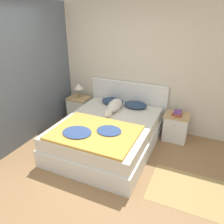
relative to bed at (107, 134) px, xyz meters
The scene contains 14 objects.
ground_plane 1.03m from the bed, 95.94° to the right, with size 16.00×16.00×0.00m, color #997047.
wall_back 1.52m from the bed, 95.22° to the left, with size 9.00×0.06×2.55m.
wall_side_left 1.85m from the bed, behind, with size 0.06×3.10×2.55m.
bed is the anchor object (origin of this frame).
headboard 1.09m from the bed, 90.00° to the left, with size 1.72×0.06×0.98m.
nightstand_left 1.37m from the bed, 144.35° to the left, with size 0.46×0.41×0.54m.
nightstand_right 1.37m from the bed, 35.65° to the left, with size 0.46×0.41×0.54m.
pillow_left 0.92m from the bed, 107.64° to the left, with size 0.47×0.35×0.11m.
pillow_right 0.92m from the bed, 72.36° to the left, with size 0.47×0.35×0.11m.
quilt 0.57m from the bed, 91.27° to the right, with size 1.37×1.03×0.07m.
dog 0.60m from the bed, 98.56° to the left, with size 0.23×0.77×0.22m.
book_stack 1.40m from the bed, 35.33° to the left, with size 0.18×0.25×0.07m.
table_lamp 1.49m from the bed, 143.36° to the left, with size 0.23×0.23×0.33m.
rug 1.72m from the bed, 18.87° to the right, with size 1.24×0.82×0.00m.
Camera 1 is at (1.62, -2.17, 2.34)m, focal length 35.00 mm.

